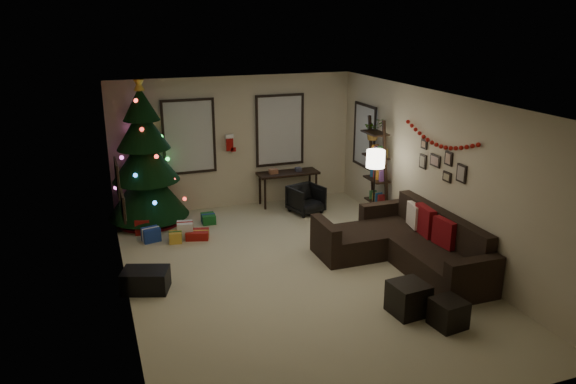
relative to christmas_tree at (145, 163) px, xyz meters
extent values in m
plane|color=#BCB38E|center=(1.86, -3.09, -1.18)|extent=(7.00, 7.00, 0.00)
plane|color=white|center=(1.86, -3.09, 1.52)|extent=(7.00, 7.00, 0.00)
plane|color=beige|center=(1.86, 0.41, 0.17)|extent=(5.00, 0.00, 5.00)
plane|color=beige|center=(1.86, -6.59, 0.17)|extent=(5.00, 0.00, 5.00)
plane|color=beige|center=(-0.64, -3.09, 0.17)|extent=(0.00, 7.00, 7.00)
plane|color=beige|center=(4.36, -3.09, 0.17)|extent=(0.00, 7.00, 7.00)
cube|color=#728CB2|center=(0.91, 0.38, 0.37)|extent=(0.94, 0.02, 1.35)
cube|color=beige|center=(0.91, 0.38, 0.37)|extent=(0.94, 0.03, 1.35)
cube|color=#728CB2|center=(2.81, 0.38, 0.37)|extent=(0.94, 0.02, 1.35)
cube|color=beige|center=(2.81, 0.38, 0.37)|extent=(0.94, 0.03, 1.35)
cube|color=#728CB2|center=(4.33, -0.54, 0.32)|extent=(0.05, 0.27, 1.17)
cube|color=beige|center=(4.33, -0.54, 0.32)|extent=(0.05, 0.45, 1.17)
cylinder|color=black|center=(0.00, 0.00, -1.01)|extent=(0.11, 0.11, 0.34)
cone|color=black|center=(0.00, 0.00, -0.50)|extent=(1.53, 1.53, 1.07)
cone|color=black|center=(0.00, 0.00, 0.12)|extent=(1.26, 1.26, 0.90)
cone|color=black|center=(0.00, 0.00, 0.68)|extent=(0.99, 0.99, 0.79)
cone|color=black|center=(0.00, 0.00, 1.13)|extent=(0.68, 0.68, 0.62)
cylinder|color=maroon|center=(0.00, 0.00, -1.16)|extent=(1.24, 1.24, 0.05)
cube|color=maroon|center=(-0.19, -0.54, -1.04)|extent=(0.26, 0.26, 0.28)
cube|color=navy|center=(-0.09, -0.99, -1.05)|extent=(0.30, 0.22, 0.25)
cube|color=gold|center=(0.31, -1.19, -1.08)|extent=(0.22, 0.22, 0.20)
cube|color=silver|center=(0.51, -1.04, -1.03)|extent=(0.28, 0.25, 0.30)
cube|color=#14591E|center=(1.06, -0.44, -1.09)|extent=(0.25, 0.30, 0.18)
cube|color=maroon|center=(0.71, -1.14, -1.10)|extent=(0.40, 0.30, 0.15)
cube|color=black|center=(3.89, -3.47, -0.97)|extent=(0.88, 2.36, 0.41)
cube|color=black|center=(4.24, -3.47, -0.54)|extent=(0.20, 2.36, 0.46)
cube|color=black|center=(3.89, -4.75, -0.85)|extent=(0.88, 0.20, 0.65)
cube|color=black|center=(3.89, -2.19, -0.85)|extent=(0.88, 0.20, 0.65)
cube|color=black|center=(3.03, -2.74, -0.97)|extent=(0.84, 0.88, 0.41)
cube|color=black|center=(2.53, -2.74, -0.85)|extent=(0.18, 0.88, 0.65)
cube|color=maroon|center=(4.07, -3.76, -0.54)|extent=(0.16, 0.45, 0.44)
cube|color=maroon|center=(4.07, -3.23, -0.54)|extent=(0.18, 0.50, 0.49)
cube|color=beige|center=(4.07, -2.90, -0.55)|extent=(0.18, 0.41, 0.40)
cube|color=black|center=(2.88, -4.73, -0.96)|extent=(0.50, 0.50, 0.44)
cube|color=black|center=(3.19, -5.19, -0.99)|extent=(0.44, 0.44, 0.37)
cube|color=black|center=(2.91, 0.13, -0.51)|extent=(1.29, 0.46, 0.05)
cylinder|color=black|center=(2.34, -0.06, -0.86)|extent=(0.05, 0.05, 0.64)
cylinder|color=black|center=(2.34, 0.31, -0.86)|extent=(0.05, 0.05, 0.64)
cylinder|color=black|center=(3.48, -0.06, -0.86)|extent=(0.05, 0.05, 0.64)
cylinder|color=black|center=(3.48, 0.31, -0.86)|extent=(0.05, 0.05, 0.64)
imported|color=black|center=(3.06, -0.52, -0.89)|extent=(0.67, 0.65, 0.57)
cube|color=black|center=(4.18, -1.70, -0.16)|extent=(0.05, 0.05, 2.04)
cube|color=black|center=(4.18, -1.16, -0.16)|extent=(0.05, 0.05, 2.04)
cube|color=black|center=(4.15, -1.43, -0.78)|extent=(0.30, 0.57, 0.03)
cube|color=black|center=(4.15, -1.43, -0.33)|extent=(0.30, 0.57, 0.03)
cube|color=black|center=(4.15, -1.43, 0.12)|extent=(0.30, 0.57, 0.03)
cube|color=black|center=(4.15, -1.43, 0.58)|extent=(0.30, 0.57, 0.03)
imported|color=#4C4C4C|center=(4.16, -1.18, 0.66)|extent=(0.54, 0.48, 0.55)
cylinder|color=black|center=(3.81, -1.96, -1.16)|extent=(0.27, 0.27, 0.03)
cylinder|color=black|center=(3.81, -1.96, -0.49)|extent=(0.03, 0.03, 1.31)
cylinder|color=white|center=(3.81, -1.96, 0.23)|extent=(0.33, 0.33, 0.31)
cube|color=black|center=(-0.62, -2.34, 0.42)|extent=(0.04, 0.60, 0.50)
cube|color=tan|center=(-0.62, -2.34, 0.42)|extent=(0.01, 0.54, 0.45)
cube|color=black|center=(-0.62, -3.39, 0.33)|extent=(0.04, 0.45, 0.35)
cube|color=beige|center=(-0.62, -3.39, 0.33)|extent=(0.01, 0.41, 0.31)
cube|color=black|center=(4.34, -3.69, 0.37)|extent=(0.03, 0.22, 0.28)
cube|color=black|center=(4.34, -3.34, 0.52)|extent=(0.03, 0.18, 0.22)
cube|color=black|center=(4.34, -3.34, 0.22)|extent=(0.03, 0.20, 0.16)
cube|color=black|center=(4.34, -2.99, 0.40)|extent=(0.03, 0.26, 0.20)
cube|color=black|center=(4.34, -2.64, 0.30)|extent=(0.03, 0.18, 0.24)
cube|color=black|center=(4.34, -2.64, 0.60)|extent=(0.03, 0.16, 0.16)
cube|color=#990F0C|center=(1.71, 0.29, 0.19)|extent=(0.14, 0.04, 0.30)
cube|color=white|center=(1.71, 0.29, 0.34)|extent=(0.16, 0.05, 0.08)
cube|color=#990F0C|center=(1.78, 0.29, 0.06)|extent=(0.10, 0.04, 0.08)
cube|color=#990F0C|center=(2.04, 0.51, 0.27)|extent=(0.14, 0.04, 0.30)
cube|color=white|center=(2.04, 0.51, 0.42)|extent=(0.16, 0.05, 0.08)
cube|color=#990F0C|center=(2.11, 0.51, 0.14)|extent=(0.10, 0.04, 0.08)
cube|color=black|center=(-0.38, -2.86, -1.01)|extent=(0.76, 0.63, 0.33)
camera|label=1|loc=(-0.92, -10.49, 2.70)|focal=34.85mm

